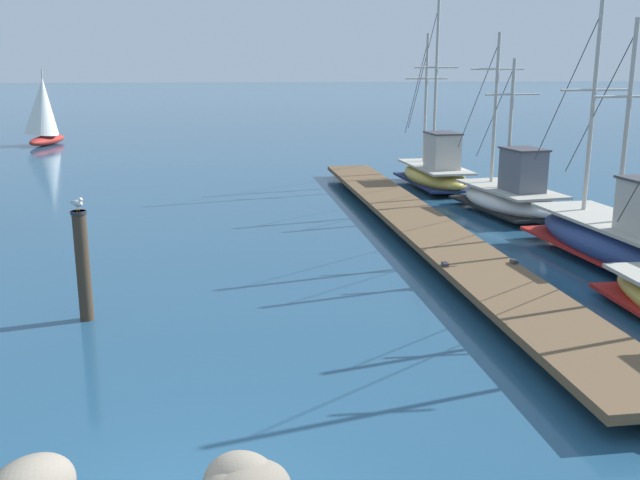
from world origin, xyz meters
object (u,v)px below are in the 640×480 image
object	(u,v)px
fishing_boat_3	(626,240)
perched_seagull	(78,203)
mooring_piling	(83,264)
distant_sailboat	(43,112)
fishing_boat_2	(436,171)
fishing_boat_0	(511,195)

from	to	relation	value
fishing_boat_3	perched_seagull	xyz separation A→B (m)	(-12.21, -2.08, 1.61)
mooring_piling	distant_sailboat	bearing A→B (deg)	104.53
fishing_boat_2	perched_seagull	distance (m)	17.58
fishing_boat_0	distant_sailboat	size ratio (longest dim) A/B	1.38
fishing_boat_0	fishing_boat_2	xyz separation A→B (m)	(-0.98, 5.28, 0.04)
fishing_boat_3	perched_seagull	bearing A→B (deg)	-170.34
fishing_boat_0	perched_seagull	xyz separation A→B (m)	(-11.90, -8.40, 1.64)
fishing_boat_2	mooring_piling	world-z (taller)	fishing_boat_2
fishing_boat_3	mooring_piling	distance (m)	12.39
fishing_boat_2	fishing_boat_3	bearing A→B (deg)	-83.64
fishing_boat_2	perched_seagull	bearing A→B (deg)	-128.59
fishing_boat_2	perched_seagull	world-z (taller)	fishing_boat_2
fishing_boat_2	distant_sailboat	distance (m)	26.41
fishing_boat_0	fishing_boat_3	xyz separation A→B (m)	(0.31, -6.32, 0.03)
distant_sailboat	perched_seagull	bearing A→B (deg)	-75.47
fishing_boat_3	distant_sailboat	size ratio (longest dim) A/B	1.76
mooring_piling	perched_seagull	bearing A→B (deg)	127.91
fishing_boat_2	perched_seagull	xyz separation A→B (m)	(-10.92, -13.68, 1.60)
fishing_boat_2	distant_sailboat	world-z (taller)	fishing_boat_2
fishing_boat_3	fishing_boat_0	bearing A→B (deg)	92.82
fishing_boat_2	distant_sailboat	size ratio (longest dim) A/B	1.63
distant_sailboat	fishing_boat_3	bearing A→B (deg)	-55.47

